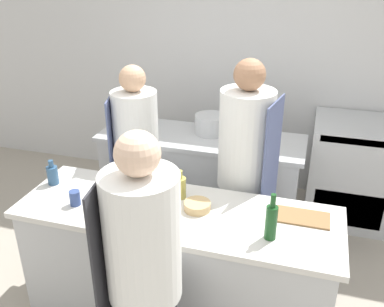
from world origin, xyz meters
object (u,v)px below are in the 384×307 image
(chef_at_stove, at_px, (244,176))
(stockpot, at_px, (211,124))
(bowl_prep_small, at_px, (197,206))
(chef_at_prep_near, at_px, (144,282))
(oven_range, at_px, (350,171))
(bottle_cooking_oil, at_px, (180,187))
(bottle_olive_oil, at_px, (271,221))
(bowl_mixing_large, at_px, (115,198))
(chef_at_pass_far, at_px, (137,163))
(bottle_vinegar, at_px, (53,175))
(bottle_wine, at_px, (135,210))
(cup, at_px, (75,198))

(chef_at_stove, bearing_deg, stockpot, -138.11)
(bowl_prep_small, bearing_deg, chef_at_prep_near, -97.35)
(oven_range, distance_m, chef_at_stove, 1.45)
(chef_at_prep_near, distance_m, bottle_cooking_oil, 0.82)
(bottle_olive_oil, relative_size, bowl_mixing_large, 1.23)
(chef_at_stove, distance_m, chef_at_pass_far, 0.92)
(bottle_olive_oil, bearing_deg, stockpot, 116.65)
(bottle_olive_oil, bearing_deg, oven_range, 72.84)
(bottle_vinegar, distance_m, bottle_cooking_oil, 0.94)
(chef_at_pass_far, xyz_separation_m, bowl_prep_small, (0.70, -0.64, 0.09))
(bottle_wine, bearing_deg, chef_at_stove, 57.59)
(chef_at_stove, bearing_deg, cup, -43.59)
(bottle_vinegar, xyz_separation_m, bottle_wine, (0.78, -0.31, 0.03))
(bottle_cooking_oil, bearing_deg, bowl_prep_small, -36.33)
(chef_at_stove, height_order, bottle_wine, chef_at_stove)
(bottle_vinegar, bearing_deg, bowl_prep_small, -1.79)
(bowl_prep_small, bearing_deg, stockpot, 100.52)
(chef_at_pass_far, bearing_deg, cup, 157.90)
(chef_at_pass_far, distance_m, cup, 0.82)
(oven_range, height_order, bowl_prep_small, oven_range)
(bottle_vinegar, bearing_deg, bottle_wine, -21.56)
(chef_at_prep_near, height_order, chef_at_stove, chef_at_stove)
(chef_at_prep_near, height_order, bowl_prep_small, chef_at_prep_near)
(chef_at_stove, bearing_deg, chef_at_prep_near, -3.11)
(chef_at_stove, distance_m, bottle_vinegar, 1.41)
(bottle_vinegar, height_order, cup, bottle_vinegar)
(bowl_mixing_large, distance_m, stockpot, 1.40)
(chef_at_stove, bearing_deg, bottle_cooking_oil, -29.30)
(chef_at_prep_near, relative_size, chef_at_stove, 0.96)
(chef_at_stove, distance_m, cup, 1.24)
(chef_at_pass_far, xyz_separation_m, bowl_mixing_large, (0.16, -0.72, 0.11))
(chef_at_prep_near, height_order, bottle_olive_oil, chef_at_prep_near)
(cup, bearing_deg, bottle_wine, -11.73)
(bottle_olive_oil, bearing_deg, bottle_vinegar, 172.57)
(chef_at_pass_far, distance_m, bottle_vinegar, 0.73)
(stockpot, bearing_deg, bottle_olive_oil, -63.35)
(bowl_mixing_large, bearing_deg, stockpot, 77.38)
(stockpot, bearing_deg, chef_at_stove, -58.48)
(bowl_mixing_large, relative_size, cup, 2.36)
(bowl_prep_small, bearing_deg, oven_range, 57.48)
(chef_at_prep_near, bearing_deg, stockpot, -3.06)
(chef_at_stove, height_order, cup, chef_at_stove)
(bottle_vinegar, xyz_separation_m, bowl_mixing_large, (0.55, -0.12, -0.03))
(bottle_cooking_oil, bearing_deg, oven_range, 51.86)
(bottle_cooking_oil, height_order, cup, bottle_cooking_oil)
(chef_at_prep_near, distance_m, chef_at_pass_far, 1.46)
(chef_at_prep_near, height_order, bowl_mixing_large, chef_at_prep_near)
(chef_at_pass_far, relative_size, bowl_prep_small, 9.32)
(bottle_olive_oil, height_order, stockpot, bottle_olive_oil)
(bowl_mixing_large, xyz_separation_m, bowl_prep_small, (0.55, 0.08, -0.01))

